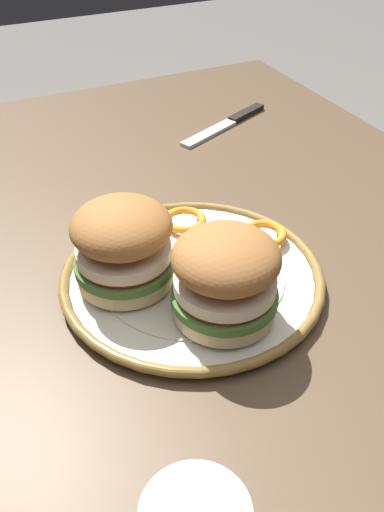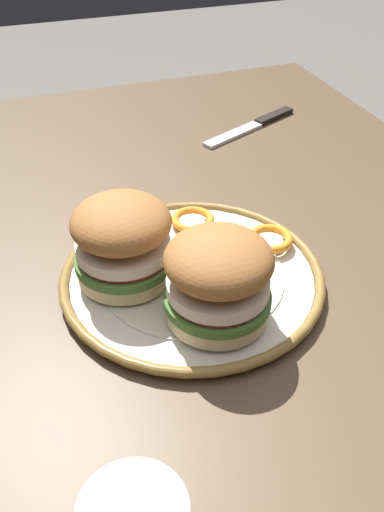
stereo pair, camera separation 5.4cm
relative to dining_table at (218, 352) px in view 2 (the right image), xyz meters
The scene contains 9 objects.
dining_table is the anchor object (origin of this frame).
dinner_plate 0.11m from the dining_table, 152.44° to the right, with size 0.31×0.31×0.02m.
sandwich_half_left 0.16m from the dining_table, 26.84° to the right, with size 0.16×0.16×0.10m.
sandwich_half_right 0.19m from the dining_table, 121.52° to the right, with size 0.16×0.16×0.10m.
orange_peel_curled 0.17m from the dining_table, behind, with size 0.08×0.08×0.01m.
orange_peel_strip_long 0.18m from the dining_table, 158.22° to the right, with size 0.07×0.07×0.01m.
orange_peel_strip_short 0.13m from the dining_table, 165.74° to the left, with size 0.07×0.07×0.01m.
orange_peel_small_curl 0.16m from the dining_table, 123.14° to the left, with size 0.08×0.08×0.01m.
table_knife 0.49m from the dining_table, 150.13° to the left, with size 0.11×0.21×0.01m.
Camera 2 is at (0.45, -0.19, 1.17)m, focal length 39.49 mm.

